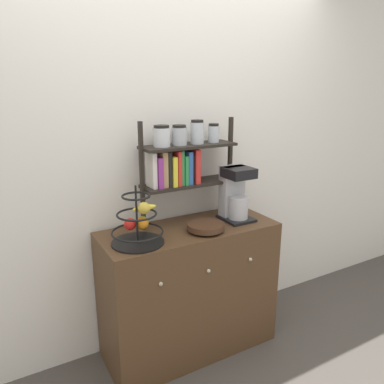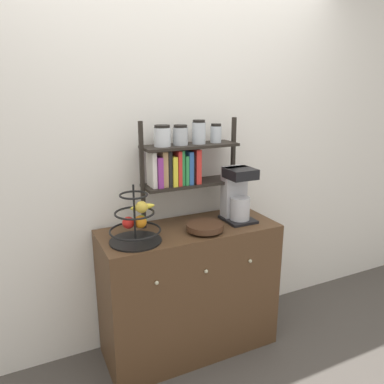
% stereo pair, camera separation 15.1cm
% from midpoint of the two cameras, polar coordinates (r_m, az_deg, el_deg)
% --- Properties ---
extents(ground_plane, '(12.00, 12.00, 0.00)m').
position_cam_midpoint_polar(ground_plane, '(2.70, 0.52, -25.04)').
color(ground_plane, '#47423D').
extents(wall_back, '(7.00, 0.05, 2.60)m').
position_cam_midpoint_polar(wall_back, '(2.55, -5.19, 5.13)').
color(wall_back, silver).
rests_on(wall_back, ground_plane).
extents(sideboard, '(1.15, 0.49, 0.89)m').
position_cam_midpoint_polar(sideboard, '(2.61, -2.10, -14.66)').
color(sideboard, '#4C331E').
rests_on(sideboard, ground_plane).
extents(coffee_maker, '(0.19, 0.22, 0.36)m').
position_cam_midpoint_polar(coffee_maker, '(2.53, 4.90, -0.23)').
color(coffee_maker, black).
rests_on(coffee_maker, sideboard).
extents(fruit_stand, '(0.31, 0.31, 0.35)m').
position_cam_midpoint_polar(fruit_stand, '(2.19, -10.15, -4.87)').
color(fruit_stand, black).
rests_on(fruit_stand, sideboard).
extents(wooden_bowl, '(0.23, 0.23, 0.05)m').
position_cam_midpoint_polar(wooden_bowl, '(2.35, 0.24, -5.31)').
color(wooden_bowl, '#422819').
rests_on(wooden_bowl, sideboard).
extents(shelf_hutch, '(0.68, 0.20, 0.68)m').
position_cam_midpoint_polar(shelf_hutch, '(2.41, -3.60, 4.92)').
color(shelf_hutch, black).
rests_on(shelf_hutch, sideboard).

